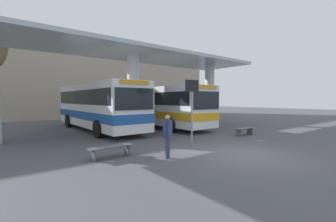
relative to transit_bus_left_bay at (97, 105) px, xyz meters
The scene contains 9 objects.
ground_plane 11.39m from the transit_bus_left_bay, 79.96° to the right, with size 100.00×100.00×0.00m, color #4C4C51.
townhouse_backdrop 11.92m from the transit_bus_left_bay, 80.00° to the left, with size 40.00×0.58×9.81m.
station_canopy 3.99m from the transit_bus_left_bay, 45.15° to the right, with size 21.41×5.58×5.72m.
transit_bus_left_bay is the anchor object (origin of this frame).
transit_bus_center_bay 4.86m from the transit_bus_left_bay, 11.62° to the right, with size 2.92×11.11×3.23m.
waiting_bench_near_pillar 10.56m from the transit_bus_left_bay, 52.03° to the right, with size 1.52×0.44×0.46m.
waiting_bench_mid_platform 8.76m from the transit_bus_left_bay, 107.23° to the right, with size 1.75×0.44×0.46m.
info_sign_platform 8.27m from the transit_bus_left_bay, 75.81° to the right, with size 0.90×0.09×3.29m.
pedestrian_waiting 9.72m from the transit_bus_left_bay, 95.05° to the right, with size 0.57×0.44×1.69m.
Camera 1 is at (-8.07, -5.37, 2.29)m, focal length 24.00 mm.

